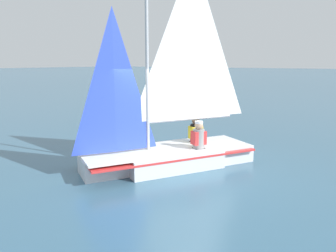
# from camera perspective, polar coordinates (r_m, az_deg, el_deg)

# --- Properties ---
(ground_plane) EXTENTS (260.00, 260.00, 0.00)m
(ground_plane) POSITION_cam_1_polar(r_m,az_deg,el_deg) (8.64, 0.00, -6.84)
(ground_plane) COLOR #38607A
(sailboat_main) EXTENTS (4.60, 3.55, 5.36)m
(sailboat_main) POSITION_cam_1_polar(r_m,az_deg,el_deg) (8.46, 0.31, -2.07)
(sailboat_main) COLOR silver
(sailboat_main) RESTS_ON ground_plane
(sailor_helm) EXTENTS (0.42, 0.41, 1.16)m
(sailor_helm) POSITION_cam_1_polar(r_m,az_deg,el_deg) (8.55, 5.34, -2.68)
(sailor_helm) COLOR black
(sailor_helm) RESTS_ON ground_plane
(sailor_crew) EXTENTS (0.42, 0.41, 1.16)m
(sailor_crew) POSITION_cam_1_polar(r_m,az_deg,el_deg) (9.19, 4.82, -1.77)
(sailor_crew) COLOR black
(sailor_crew) RESTS_ON ground_plane
(buoy_marker) EXTENTS (0.50, 0.50, 0.97)m
(buoy_marker) POSITION_cam_1_polar(r_m,az_deg,el_deg) (13.44, -9.11, 0.35)
(buoy_marker) COLOR green
(buoy_marker) RESTS_ON ground_plane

